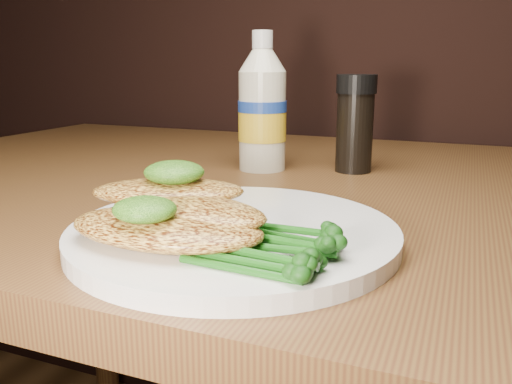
% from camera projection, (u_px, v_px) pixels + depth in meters
% --- Properties ---
extents(plate, '(0.28, 0.28, 0.01)m').
position_uv_depth(plate, '(234.00, 233.00, 0.45)').
color(plate, white).
rests_on(plate, dining_table).
extents(chicken_front, '(0.16, 0.09, 0.03)m').
position_uv_depth(chicken_front, '(166.00, 228.00, 0.40)').
color(chicken_front, gold).
rests_on(chicken_front, plate).
extents(chicken_mid, '(0.15, 0.09, 0.02)m').
position_uv_depth(chicken_mid, '(187.00, 210.00, 0.42)').
color(chicken_mid, gold).
rests_on(chicken_mid, plate).
extents(chicken_back, '(0.15, 0.11, 0.02)m').
position_uv_depth(chicken_back, '(168.00, 191.00, 0.45)').
color(chicken_back, gold).
rests_on(chicken_back, plate).
extents(pesto_front, '(0.05, 0.04, 0.02)m').
position_uv_depth(pesto_front, '(145.00, 209.00, 0.38)').
color(pesto_front, '#0C3207').
rests_on(pesto_front, chicken_front).
extents(pesto_back, '(0.06, 0.06, 0.02)m').
position_uv_depth(pesto_back, '(174.00, 172.00, 0.45)').
color(pesto_back, '#0C3207').
rests_on(pesto_back, chicken_back).
extents(broccolini_bundle, '(0.15, 0.12, 0.02)m').
position_uv_depth(broccolini_bundle, '(261.00, 240.00, 0.38)').
color(broccolini_bundle, '#165212').
rests_on(broccolini_bundle, plate).
extents(mayo_bottle, '(0.09, 0.09, 0.19)m').
position_uv_depth(mayo_bottle, '(262.00, 102.00, 0.73)').
color(mayo_bottle, beige).
rests_on(mayo_bottle, dining_table).
extents(pepper_grinder, '(0.07, 0.07, 0.13)m').
position_uv_depth(pepper_grinder, '(355.00, 124.00, 0.72)').
color(pepper_grinder, black).
rests_on(pepper_grinder, dining_table).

